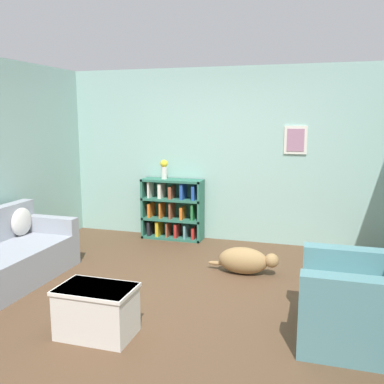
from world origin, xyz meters
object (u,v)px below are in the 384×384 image
(coffee_table, at_px, (97,310))
(dog, at_px, (245,261))
(recliner_chair, at_px, (372,300))
(bookshelf, at_px, (173,210))
(vase, at_px, (164,168))

(coffee_table, bearing_deg, dog, 62.12)
(recliner_chair, relative_size, dog, 1.27)
(bookshelf, distance_m, dog, 1.84)
(vase, bearing_deg, recliner_chair, -41.98)
(bookshelf, distance_m, recliner_chair, 3.62)
(bookshelf, relative_size, vase, 3.21)
(coffee_table, bearing_deg, recliner_chair, 13.97)
(recliner_chair, height_order, vase, vase)
(dog, bearing_deg, recliner_chair, -45.06)
(recliner_chair, xyz_separation_m, coffee_table, (-2.25, -0.56, -0.14))
(coffee_table, height_order, vase, vase)
(recliner_chair, xyz_separation_m, dog, (-1.28, 1.28, -0.21))
(coffee_table, bearing_deg, vase, 99.37)
(recliner_chair, bearing_deg, bookshelf, 136.43)
(dog, bearing_deg, bookshelf, 137.92)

